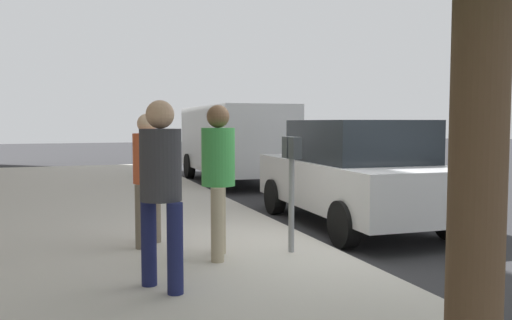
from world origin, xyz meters
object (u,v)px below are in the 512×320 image
Objects in this scene: parked_sedan_near at (354,173)px; parked_van_far at (234,139)px; pedestrian_bystander at (161,178)px; parking_meter at (292,169)px; parking_officer at (148,169)px; pedestrian_at_meter at (218,168)px.

parked_van_far is (6.70, -0.00, 0.36)m from parked_sedan_near.
parking_meter is at bearing -0.97° from pedestrian_bystander.
pedestrian_bystander is 1.89m from parking_officer.
pedestrian_at_meter reaches higher than parked_sedan_near.
pedestrian_bystander is (-0.98, 0.83, 0.00)m from pedestrian_at_meter.
pedestrian_bystander reaches higher than parking_officer.
pedestrian_bystander is 10.19m from parked_van_far.
pedestrian_at_meter is at bearing -16.04° from parking_officer.
pedestrian_bystander is at bearing 118.20° from parking_meter.
pedestrian_bystander is 0.34× the size of parked_van_far.
parked_sedan_near reaches higher than parking_meter.
parked_van_far is (9.50, -3.69, 0.04)m from pedestrian_bystander.
parked_sedan_near is (0.92, -3.54, -0.24)m from parking_officer.
pedestrian_bystander is at bearing 158.77° from parked_van_far.
parking_meter is at bearing 167.18° from parked_van_far.
parked_sedan_near is at bearing 51.34° from parking_officer.
parked_sedan_near is 0.86× the size of parked_van_far.
parking_officer is at bearing 104.51° from parked_sedan_near.
parked_van_far is at bearing -12.82° from parking_meter.
pedestrian_bystander is at bearing -111.04° from pedestrian_at_meter.
pedestrian_at_meter is 0.34× the size of parked_van_far.
parking_officer is (1.88, -0.15, -0.07)m from pedestrian_bystander.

